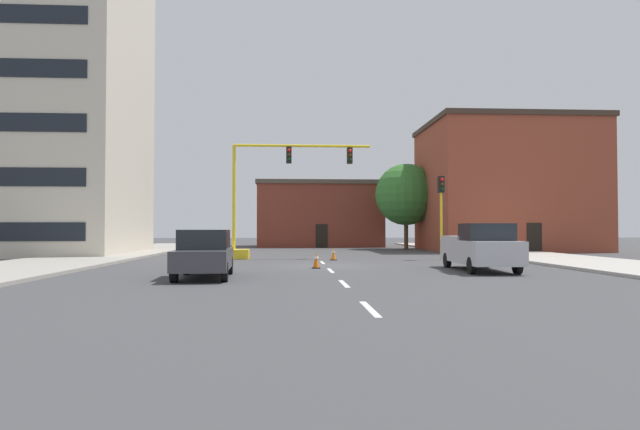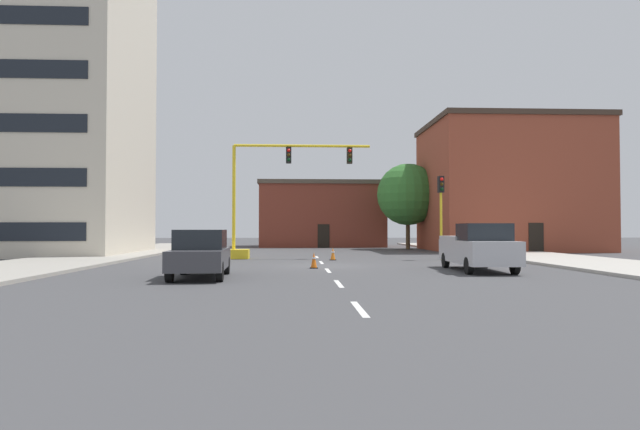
{
  "view_description": "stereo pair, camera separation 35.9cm",
  "coord_description": "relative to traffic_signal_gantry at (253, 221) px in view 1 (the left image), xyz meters",
  "views": [
    {
      "loc": [
        -1.81,
        -25.96,
        1.77
      ],
      "look_at": [
        0.17,
        7.5,
        2.62
      ],
      "focal_mm": 30.49,
      "sensor_mm": 36.0,
      "label": 1
    },
    {
      "loc": [
        -1.46,
        -25.98,
        1.77
      ],
      "look_at": [
        0.17,
        7.5,
        2.62
      ],
      "focal_mm": 30.49,
      "sensor_mm": 36.0,
      "label": 2
    }
  ],
  "objects": [
    {
      "name": "ground_plane",
      "position": [
        3.86,
        -6.47,
        -2.24
      ],
      "size": [
        160.0,
        160.0,
        0.0
      ],
      "primitive_type": "plane",
      "color": "#424244"
    },
    {
      "name": "sidewalk_left",
      "position": [
        -9.6,
        1.53,
        -2.17
      ],
      "size": [
        6.0,
        56.0,
        0.14
      ],
      "primitive_type": "cube",
      "color": "#9E998E",
      "rests_on": "ground_plane"
    },
    {
      "name": "sidewalk_right",
      "position": [
        17.31,
        1.53,
        -2.17
      ],
      "size": [
        6.0,
        56.0,
        0.14
      ],
      "primitive_type": "cube",
      "color": "#B2ADA3",
      "rests_on": "ground_plane"
    },
    {
      "name": "lane_stripe_seg_0",
      "position": [
        3.86,
        -20.47,
        -2.24
      ],
      "size": [
        0.16,
        2.4,
        0.01
      ],
      "primitive_type": "cube",
      "color": "silver",
      "rests_on": "ground_plane"
    },
    {
      "name": "lane_stripe_seg_1",
      "position": [
        3.86,
        -14.97,
        -2.24
      ],
      "size": [
        0.16,
        2.4,
        0.01
      ],
      "primitive_type": "cube",
      "color": "silver",
      "rests_on": "ground_plane"
    },
    {
      "name": "lane_stripe_seg_2",
      "position": [
        3.86,
        -9.47,
        -2.24
      ],
      "size": [
        0.16,
        2.4,
        0.01
      ],
      "primitive_type": "cube",
      "color": "silver",
      "rests_on": "ground_plane"
    },
    {
      "name": "lane_stripe_seg_3",
      "position": [
        3.86,
        -3.97,
        -2.24
      ],
      "size": [
        0.16,
        2.4,
        0.01
      ],
      "primitive_type": "cube",
      "color": "silver",
      "rests_on": "ground_plane"
    },
    {
      "name": "lane_stripe_seg_4",
      "position": [
        3.86,
        1.53,
        -2.24
      ],
      "size": [
        0.16,
        2.4,
        0.01
      ],
      "primitive_type": "cube",
      "color": "silver",
      "rests_on": "ground_plane"
    },
    {
      "name": "building_tall_left",
      "position": [
        -14.77,
        5.9,
        9.12
      ],
      "size": [
        12.55,
        12.01,
        22.71
      ],
      "color": "beige",
      "rests_on": "ground_plane"
    },
    {
      "name": "building_brick_center",
      "position": [
        5.19,
        21.99,
        0.97
      ],
      "size": [
        12.32,
        8.27,
        6.4
      ],
      "color": "brown",
      "rests_on": "ground_plane"
    },
    {
      "name": "building_row_right",
      "position": [
        19.97,
        11.3,
        3.03
      ],
      "size": [
        13.02,
        10.7,
        10.52
      ],
      "color": "brown",
      "rests_on": "ground_plane"
    },
    {
      "name": "traffic_signal_gantry",
      "position": [
        0.0,
        0.0,
        0.0
      ],
      "size": [
        9.04,
        1.2,
        6.83
      ],
      "color": "yellow",
      "rests_on": "ground_plane"
    },
    {
      "name": "traffic_light_pole_right",
      "position": [
        10.85,
        -1.74,
        1.29
      ],
      "size": [
        0.32,
        0.47,
        4.8
      ],
      "color": "yellow",
      "rests_on": "ground_plane"
    },
    {
      "name": "tree_right_far",
      "position": [
        12.32,
        14.2,
        2.51
      ],
      "size": [
        5.36,
        5.36,
        7.44
      ],
      "color": "#4C3823",
      "rests_on": "ground_plane"
    },
    {
      "name": "pickup_truck_silver",
      "position": [
        10.16,
        -9.93,
        -1.27
      ],
      "size": [
        2.18,
        5.47,
        1.99
      ],
      "color": "#BCBCC1",
      "rests_on": "ground_plane"
    },
    {
      "name": "sedan_dark_gray_near_left",
      "position": [
        -0.96,
        -12.62,
        -1.35
      ],
      "size": [
        2.07,
        4.59,
        1.74
      ],
      "color": "#3D3D42",
      "rests_on": "ground_plane"
    },
    {
      "name": "traffic_cone_roadside_a",
      "position": [
        3.31,
        -8.15,
        -1.89
      ],
      "size": [
        0.36,
        0.36,
        0.73
      ],
      "color": "black",
      "rests_on": "ground_plane"
    },
    {
      "name": "traffic_cone_roadside_b",
      "position": [
        4.62,
        -1.88,
        -1.89
      ],
      "size": [
        0.36,
        0.36,
        0.72
      ],
      "color": "black",
      "rests_on": "ground_plane"
    }
  ]
}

